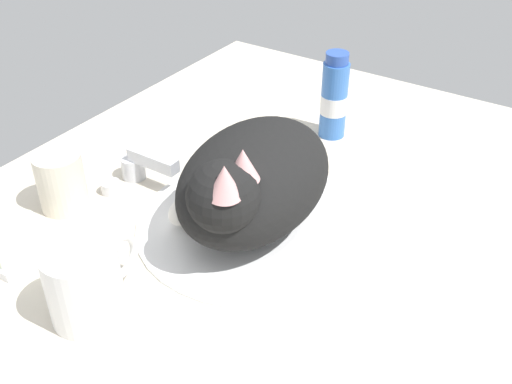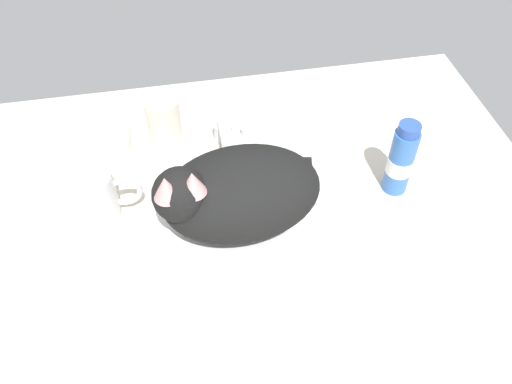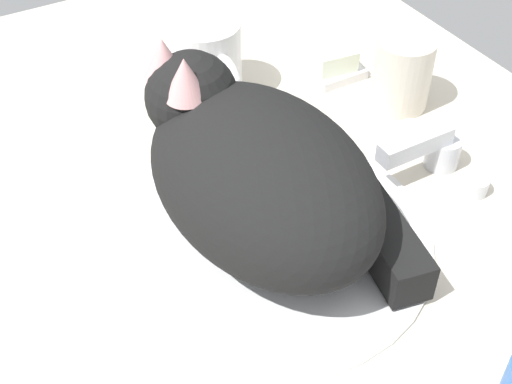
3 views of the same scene
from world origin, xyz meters
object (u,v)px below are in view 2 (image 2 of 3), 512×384
object	(u,v)px
coffee_mug	(93,196)
soap_bar	(110,143)
cat	(235,192)
toothpaste_bottle	(401,160)
faucet	(224,133)
rinse_cup	(163,118)

from	to	relation	value
coffee_mug	soap_bar	distance (cm)	15.58
cat	toothpaste_bottle	xyz separation A→B (cm)	(29.11, 2.92, -0.90)
faucet	soap_bar	distance (cm)	21.52
soap_bar	toothpaste_bottle	bearing A→B (deg)	-20.72
cat	faucet	bearing A→B (deg)	87.22
rinse_cup	toothpaste_bottle	bearing A→B (deg)	-29.20
coffee_mug	rinse_cup	size ratio (longest dim) A/B	1.51
faucet	cat	distance (cm)	21.22
rinse_cup	soap_bar	bearing A→B (deg)	-163.54
rinse_cup	soap_bar	size ratio (longest dim) A/B	1.12
rinse_cup	toothpaste_bottle	distance (cm)	44.89
coffee_mug	toothpaste_bottle	bearing A→B (deg)	-3.88
coffee_mug	toothpaste_bottle	xyz separation A→B (cm)	(52.02, -3.53, 2.18)
cat	toothpaste_bottle	world-z (taller)	cat
cat	coffee_mug	xyz separation A→B (cm)	(-22.91, 6.45, -3.08)
soap_bar	rinse_cup	bearing A→B (deg)	16.46
rinse_cup	toothpaste_bottle	size ratio (longest dim) A/B	0.58
toothpaste_bottle	soap_bar	bearing A→B (deg)	159.28
faucet	rinse_cup	size ratio (longest dim) A/B	1.51
coffee_mug	rinse_cup	xyz separation A→B (cm)	(12.90, 18.33, -0.43)
cat	coffee_mug	bearing A→B (deg)	164.27
soap_bar	cat	bearing A→B (deg)	-46.64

